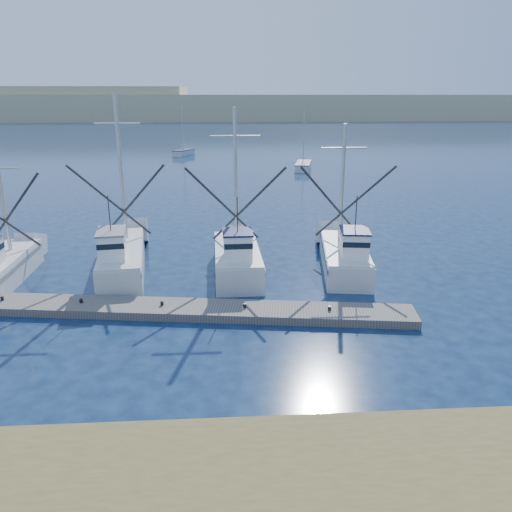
# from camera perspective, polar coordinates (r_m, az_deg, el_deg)

# --- Properties ---
(ground) EXTENTS (500.00, 500.00, 0.00)m
(ground) POSITION_cam_1_polar(r_m,az_deg,el_deg) (19.78, 8.88, -12.80)
(ground) COLOR #0C1936
(ground) RESTS_ON ground
(floating_dock) EXTENTS (30.06, 6.13, 0.40)m
(floating_dock) POSITION_cam_1_polar(r_m,az_deg,el_deg) (25.52, -17.22, -5.59)
(floating_dock) COLOR #67615C
(floating_dock) RESTS_ON ground
(dune_ridge) EXTENTS (360.00, 60.00, 10.00)m
(dune_ridge) POSITION_cam_1_polar(r_m,az_deg,el_deg) (226.64, -2.81, 16.68)
(dune_ridge) COLOR tan
(dune_ridge) RESTS_ON ground
(trawler_fleet) EXTENTS (29.44, 9.50, 10.19)m
(trawler_fleet) POSITION_cam_1_polar(r_m,az_deg,el_deg) (29.86, -14.31, -0.35)
(trawler_fleet) COLOR silver
(trawler_fleet) RESTS_ON ground
(sailboat_near) EXTENTS (3.26, 6.76, 8.10)m
(sailboat_near) POSITION_cam_1_polar(r_m,az_deg,el_deg) (71.42, 5.41, 10.20)
(sailboat_near) COLOR silver
(sailboat_near) RESTS_ON ground
(sailboat_far) EXTENTS (3.58, 5.14, 8.10)m
(sailboat_far) POSITION_cam_1_polar(r_m,az_deg,el_deg) (88.78, -8.27, 11.62)
(sailboat_far) COLOR silver
(sailboat_far) RESTS_ON ground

